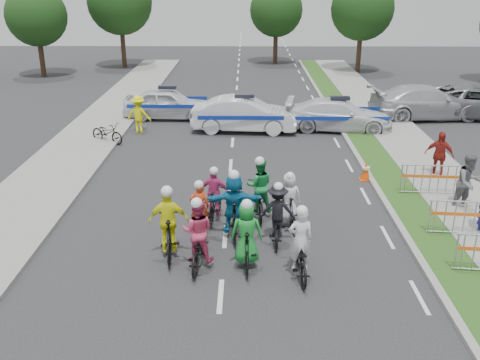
{
  "coord_description": "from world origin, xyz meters",
  "views": [
    {
      "loc": [
        0.56,
        -10.55,
        7.0
      ],
      "look_at": [
        0.41,
        4.61,
        1.1
      ],
      "focal_mm": 40.0,
      "sensor_mm": 36.0,
      "label": 1
    }
  ],
  "objects_px": {
    "police_car_1": "(244,114)",
    "spectator_1": "(469,182)",
    "rider_8": "(259,194)",
    "tree_4": "(276,10)",
    "rider_6": "(200,218)",
    "civilian_suv": "(478,102)",
    "rider_9": "(215,199)",
    "police_car_0": "(168,104)",
    "marshal_hiviz": "(139,114)",
    "barrier_2": "(430,181)",
    "rider_2": "(198,241)",
    "tree_0": "(36,16)",
    "rider_5": "(234,209)",
    "parked_bike": "(107,133)",
    "rider_1": "(247,241)",
    "police_car_2": "(339,115)",
    "civilian_sedan": "(426,102)",
    "rider_4": "(277,218)",
    "tree_3": "(120,2)",
    "cone_1": "(368,127)",
    "barrier_1": "(464,219)",
    "spectator_2": "(439,155)",
    "rider_3": "(169,230)",
    "cone_0": "(366,171)",
    "rider_0": "(300,252)",
    "rider_7": "(289,204)"
  },
  "relations": [
    {
      "from": "police_car_1",
      "to": "spectator_1",
      "type": "xyz_separation_m",
      "value": [
        6.98,
        -8.93,
        0.13
      ]
    },
    {
      "from": "rider_8",
      "to": "tree_4",
      "type": "height_order",
      "value": "tree_4"
    },
    {
      "from": "rider_6",
      "to": "civilian_suv",
      "type": "bearing_deg",
      "value": -137.41
    },
    {
      "from": "rider_9",
      "to": "police_car_0",
      "type": "xyz_separation_m",
      "value": [
        -3.03,
        12.09,
        0.09
      ]
    },
    {
      "from": "marshal_hiviz",
      "to": "barrier_2",
      "type": "relative_size",
      "value": 0.87
    },
    {
      "from": "rider_2",
      "to": "tree_0",
      "type": "height_order",
      "value": "tree_0"
    },
    {
      "from": "rider_5",
      "to": "parked_bike",
      "type": "distance_m",
      "value": 10.6
    },
    {
      "from": "rider_1",
      "to": "rider_8",
      "type": "xyz_separation_m",
      "value": [
        0.39,
        3.06,
        -0.02
      ]
    },
    {
      "from": "police_car_2",
      "to": "civilian_sedan",
      "type": "distance_m",
      "value": 5.28
    },
    {
      "from": "rider_4",
      "to": "barrier_2",
      "type": "distance_m",
      "value": 6.17
    },
    {
      "from": "police_car_1",
      "to": "tree_3",
      "type": "xyz_separation_m",
      "value": [
        -9.52,
        18.16,
        4.09
      ]
    },
    {
      "from": "rider_4",
      "to": "police_car_0",
      "type": "bearing_deg",
      "value": -65.77
    },
    {
      "from": "rider_9",
      "to": "cone_1",
      "type": "xyz_separation_m",
      "value": [
        6.59,
        9.29,
        -0.33
      ]
    },
    {
      "from": "rider_8",
      "to": "civilian_sedan",
      "type": "bearing_deg",
      "value": -128.49
    },
    {
      "from": "civilian_suv",
      "to": "rider_4",
      "type": "bearing_deg",
      "value": 147.43
    },
    {
      "from": "marshal_hiviz",
      "to": "tree_4",
      "type": "height_order",
      "value": "tree_4"
    },
    {
      "from": "barrier_1",
      "to": "tree_0",
      "type": "bearing_deg",
      "value": 129.65
    },
    {
      "from": "civilian_sedan",
      "to": "spectator_2",
      "type": "relative_size",
      "value": 3.31
    },
    {
      "from": "spectator_1",
      "to": "rider_8",
      "type": "bearing_deg",
      "value": 165.14
    },
    {
      "from": "rider_5",
      "to": "police_car_2",
      "type": "xyz_separation_m",
      "value": [
        4.73,
        11.09,
        -0.12
      ]
    },
    {
      "from": "police_car_2",
      "to": "tree_0",
      "type": "distance_m",
      "value": 23.78
    },
    {
      "from": "rider_2",
      "to": "police_car_0",
      "type": "xyz_separation_m",
      "value": [
        -2.76,
        14.79,
        0.06
      ]
    },
    {
      "from": "rider_6",
      "to": "spectator_2",
      "type": "bearing_deg",
      "value": -153.17
    },
    {
      "from": "spectator_1",
      "to": "marshal_hiviz",
      "type": "distance_m",
      "value": 14.69
    },
    {
      "from": "rider_9",
      "to": "police_car_0",
      "type": "distance_m",
      "value": 12.46
    },
    {
      "from": "rider_8",
      "to": "tree_3",
      "type": "bearing_deg",
      "value": -72.1
    },
    {
      "from": "tree_0",
      "to": "rider_3",
      "type": "bearing_deg",
      "value": -64.26
    },
    {
      "from": "cone_0",
      "to": "parked_bike",
      "type": "distance_m",
      "value": 11.29
    },
    {
      "from": "rider_4",
      "to": "tree_3",
      "type": "relative_size",
      "value": 0.24
    },
    {
      "from": "rider_1",
      "to": "rider_9",
      "type": "bearing_deg",
      "value": -72.35
    },
    {
      "from": "rider_2",
      "to": "police_car_0",
      "type": "relative_size",
      "value": 0.43
    },
    {
      "from": "spectator_1",
      "to": "rider_6",
      "type": "bearing_deg",
      "value": 173.97
    },
    {
      "from": "rider_0",
      "to": "tree_0",
      "type": "height_order",
      "value": "tree_0"
    },
    {
      "from": "rider_5",
      "to": "tree_4",
      "type": "relative_size",
      "value": 0.32
    },
    {
      "from": "rider_8",
      "to": "police_car_1",
      "type": "xyz_separation_m",
      "value": [
        -0.47,
        9.43,
        0.08
      ]
    },
    {
      "from": "rider_1",
      "to": "cone_0",
      "type": "xyz_separation_m",
      "value": [
        4.3,
        6.16,
        -0.4
      ]
    },
    {
      "from": "rider_3",
      "to": "spectator_1",
      "type": "relative_size",
      "value": 1.09
    },
    {
      "from": "rider_7",
      "to": "civilian_suv",
      "type": "bearing_deg",
      "value": -140.1
    },
    {
      "from": "rider_1",
      "to": "parked_bike",
      "type": "relative_size",
      "value": 1.08
    },
    {
      "from": "rider_9",
      "to": "barrier_2",
      "type": "height_order",
      "value": "rider_9"
    },
    {
      "from": "rider_8",
      "to": "rider_9",
      "type": "height_order",
      "value": "rider_8"
    },
    {
      "from": "rider_6",
      "to": "tree_4",
      "type": "relative_size",
      "value": 0.28
    },
    {
      "from": "rider_3",
      "to": "police_car_1",
      "type": "relative_size",
      "value": 0.42
    },
    {
      "from": "rider_2",
      "to": "tree_0",
      "type": "bearing_deg",
      "value": -58.74
    },
    {
      "from": "rider_5",
      "to": "police_car_1",
      "type": "bearing_deg",
      "value": -94.24
    },
    {
      "from": "tree_0",
      "to": "cone_0",
      "type": "bearing_deg",
      "value": -47.3
    },
    {
      "from": "rider_2",
      "to": "rider_7",
      "type": "height_order",
      "value": "rider_2"
    },
    {
      "from": "rider_9",
      "to": "civilian_sedan",
      "type": "xyz_separation_m",
      "value": [
        10.13,
        12.21,
        0.16
      ]
    },
    {
      "from": "rider_0",
      "to": "tree_4",
      "type": "height_order",
      "value": "tree_4"
    },
    {
      "from": "police_car_2",
      "to": "tree_4",
      "type": "relative_size",
      "value": 0.79
    }
  ]
}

